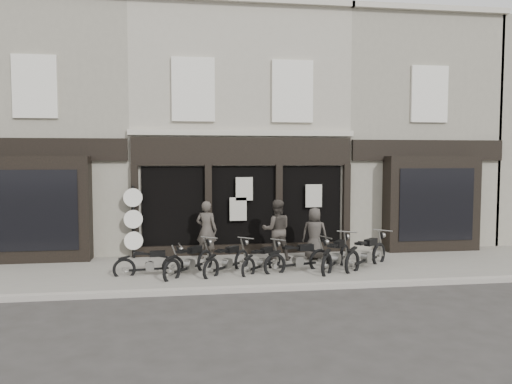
{
  "coord_description": "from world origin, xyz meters",
  "views": [
    {
      "loc": [
        -1.95,
        -13.08,
        3.27
      ],
      "look_at": [
        0.2,
        1.6,
        2.23
      ],
      "focal_mm": 35.0,
      "sensor_mm": 36.0,
      "label": 1
    }
  ],
  "objects": [
    {
      "name": "motorcycle_5",
      "position": [
        2.31,
        0.34,
        0.42
      ],
      "size": [
        1.54,
        1.93,
        1.07
      ],
      "rotation": [
        0.0,
        0.0,
        0.94
      ],
      "color": "black",
      "rests_on": "ground"
    },
    {
      "name": "ground_plane",
      "position": [
        0.0,
        0.0,
        0.0
      ],
      "size": [
        90.0,
        90.0,
        0.0
      ],
      "primitive_type": "plane",
      "color": "#2D2B28",
      "rests_on": "ground"
    },
    {
      "name": "kerb",
      "position": [
        0.0,
        -1.25,
        0.07
      ],
      "size": [
        30.0,
        0.25,
        0.13
      ],
      "primitive_type": "cube",
      "color": "gray",
      "rests_on": "ground_plane"
    },
    {
      "name": "advert_sign_post",
      "position": [
        -3.49,
        2.7,
        1.16
      ],
      "size": [
        0.58,
        0.37,
        2.38
      ],
      "rotation": [
        0.0,
        0.0,
        0.17
      ],
      "color": "black",
      "rests_on": "ground"
    },
    {
      "name": "motorcycle_0",
      "position": [
        -2.86,
        0.42,
        0.36
      ],
      "size": [
        1.88,
        0.54,
        0.9
      ],
      "rotation": [
        0.0,
        0.0,
        0.14
      ],
      "color": "black",
      "rests_on": "ground"
    },
    {
      "name": "man_right",
      "position": [
        2.05,
        1.73,
        0.92
      ],
      "size": [
        0.92,
        0.76,
        1.6
      ],
      "primitive_type": "imported",
      "rotation": [
        0.0,
        0.0,
        2.76
      ],
      "color": "#3A3530",
      "rests_on": "pavement"
    },
    {
      "name": "motorcycle_2",
      "position": [
        -0.77,
        0.37,
        0.39
      ],
      "size": [
        1.53,
        1.65,
        0.97
      ],
      "rotation": [
        0.0,
        0.0,
        0.84
      ],
      "color": "black",
      "rests_on": "ground"
    },
    {
      "name": "motorcycle_4",
      "position": [
        1.2,
        0.27,
        0.4
      ],
      "size": [
        2.04,
        0.94,
        1.01
      ],
      "rotation": [
        0.0,
        0.0,
        0.31
      ],
      "color": "black",
      "rests_on": "ground"
    },
    {
      "name": "motorcycle_6",
      "position": [
        3.23,
        0.42,
        0.44
      ],
      "size": [
        1.89,
        1.71,
        1.1
      ],
      "rotation": [
        0.0,
        0.0,
        0.72
      ],
      "color": "black",
      "rests_on": "ground"
    },
    {
      "name": "motorcycle_3",
      "position": [
        0.21,
        0.4,
        0.36
      ],
      "size": [
        1.44,
        1.51,
        0.9
      ],
      "rotation": [
        0.0,
        0.0,
        0.82
      ],
      "color": "black",
      "rests_on": "ground"
    },
    {
      "name": "man_centre",
      "position": [
        0.87,
        1.82,
        1.05
      ],
      "size": [
        0.96,
        0.78,
        1.85
      ],
      "primitive_type": "imported",
      "rotation": [
        0.0,
        0.0,
        3.06
      ],
      "color": "#3B352F",
      "rests_on": "pavement"
    },
    {
      "name": "motorcycle_1",
      "position": [
        -1.79,
        0.31,
        0.4
      ],
      "size": [
        1.51,
        1.78,
        1.01
      ],
      "rotation": [
        0.0,
        0.0,
        0.9
      ],
      "color": "black",
      "rests_on": "ground"
    },
    {
      "name": "neighbour_right",
      "position": [
        6.35,
        5.9,
        4.04
      ],
      "size": [
        5.6,
        6.73,
        8.34
      ],
      "color": "gray",
      "rests_on": "ground"
    },
    {
      "name": "neighbour_left",
      "position": [
        -6.35,
        5.9,
        4.04
      ],
      "size": [
        5.6,
        6.73,
        8.34
      ],
      "color": "gray",
      "rests_on": "ground"
    },
    {
      "name": "man_left",
      "position": [
        -1.25,
        2.24,
        1.02
      ],
      "size": [
        0.77,
        0.63,
        1.81
      ],
      "primitive_type": "imported",
      "rotation": [
        0.0,
        0.0,
        2.79
      ],
      "color": "#403B35",
      "rests_on": "pavement"
    },
    {
      "name": "pavement",
      "position": [
        0.0,
        0.9,
        0.06
      ],
      "size": [
        30.0,
        4.2,
        0.12
      ],
      "primitive_type": "cube",
      "color": "slate",
      "rests_on": "ground_plane"
    },
    {
      "name": "central_building",
      "position": [
        0.0,
        5.95,
        4.08
      ],
      "size": [
        7.3,
        6.22,
        8.34
      ],
      "color": "#A7A18F",
      "rests_on": "ground"
    }
  ]
}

